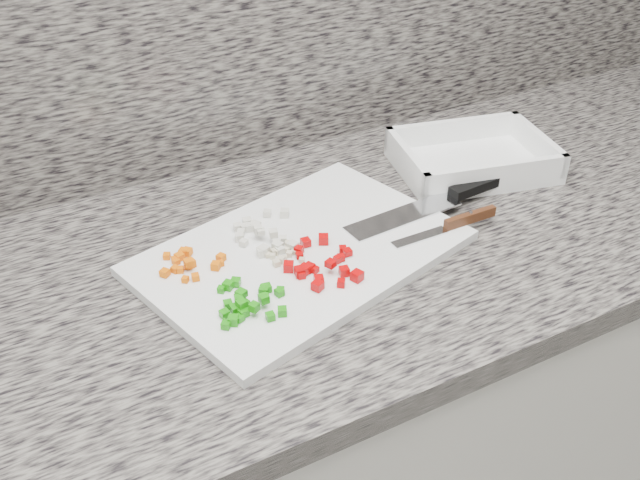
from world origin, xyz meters
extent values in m
cube|color=silver|center=(0.00, 1.44, 0.43)|extent=(3.92, 0.62, 0.86)
cube|color=slate|center=(0.00, 1.44, 0.88)|extent=(3.96, 0.64, 0.04)
cube|color=white|center=(0.06, 1.42, 0.91)|extent=(0.50, 0.40, 0.01)
cube|color=#E36004|center=(-0.12, 1.45, 0.92)|extent=(0.01, 0.01, 0.01)
cube|color=#E36004|center=(-0.10, 1.45, 0.92)|extent=(0.01, 0.01, 0.01)
cube|color=#E36004|center=(-0.11, 1.45, 0.92)|extent=(0.01, 0.01, 0.01)
cube|color=#E36004|center=(-0.11, 1.47, 0.92)|extent=(0.01, 0.01, 0.01)
cube|color=#E36004|center=(-0.13, 1.45, 0.92)|extent=(0.02, 0.02, 0.01)
cube|color=#E36004|center=(-0.11, 1.47, 0.92)|extent=(0.01, 0.01, 0.01)
cube|color=#E36004|center=(-0.11, 1.42, 0.92)|extent=(0.01, 0.01, 0.01)
cube|color=#E36004|center=(-0.09, 1.48, 0.92)|extent=(0.02, 0.02, 0.01)
cube|color=#E36004|center=(-0.09, 1.48, 0.92)|extent=(0.02, 0.02, 0.01)
cube|color=#E36004|center=(-0.10, 1.44, 0.93)|extent=(0.01, 0.01, 0.01)
cube|color=#E36004|center=(-0.10, 1.47, 0.92)|extent=(0.01, 0.01, 0.01)
cube|color=#E36004|center=(-0.12, 1.48, 0.92)|extent=(0.01, 0.01, 0.01)
cube|color=#E36004|center=(-0.07, 1.43, 0.92)|extent=(0.02, 0.02, 0.01)
cube|color=#E36004|center=(-0.09, 1.45, 0.92)|extent=(0.01, 0.01, 0.01)
cube|color=#E36004|center=(-0.05, 1.44, 0.92)|extent=(0.01, 0.01, 0.01)
cube|color=#E36004|center=(-0.10, 1.42, 0.92)|extent=(0.01, 0.01, 0.01)
cube|color=#E36004|center=(-0.06, 1.43, 0.92)|extent=(0.01, 0.01, 0.01)
cube|color=beige|center=(0.02, 1.47, 0.93)|extent=(0.01, 0.01, 0.01)
cube|color=beige|center=(0.08, 1.50, 0.92)|extent=(0.02, 0.02, 0.01)
cube|color=beige|center=(0.03, 1.42, 0.92)|extent=(0.01, 0.01, 0.01)
cube|color=beige|center=(0.00, 1.50, 0.92)|extent=(0.01, 0.01, 0.01)
cube|color=beige|center=(0.02, 1.49, 0.92)|extent=(0.02, 0.02, 0.01)
cube|color=beige|center=(0.02, 1.46, 0.93)|extent=(0.01, 0.01, 0.01)
cube|color=beige|center=(0.05, 1.52, 0.92)|extent=(0.02, 0.02, 0.01)
cube|color=beige|center=(0.01, 1.50, 0.92)|extent=(0.01, 0.01, 0.01)
cube|color=beige|center=(0.05, 1.42, 0.92)|extent=(0.02, 0.02, 0.01)
cube|color=beige|center=(0.03, 1.43, 0.92)|extent=(0.02, 0.02, 0.01)
cube|color=beige|center=(0.03, 1.45, 0.93)|extent=(0.01, 0.01, 0.01)
cube|color=beige|center=(-0.01, 1.46, 0.92)|extent=(0.01, 0.01, 0.01)
cube|color=beige|center=(-0.01, 1.48, 0.92)|extent=(0.01, 0.01, 0.01)
cube|color=beige|center=(0.00, 1.43, 0.92)|extent=(0.01, 0.01, 0.01)
cube|color=beige|center=(0.04, 1.44, 0.92)|extent=(0.01, 0.01, 0.01)
cube|color=beige|center=(0.01, 1.49, 0.92)|extent=(0.01, 0.01, 0.01)
cube|color=beige|center=(0.02, 1.51, 0.92)|extent=(0.02, 0.02, 0.01)
cube|color=beige|center=(0.03, 1.44, 0.92)|extent=(0.02, 0.02, 0.01)
cube|color=beige|center=(0.00, 1.49, 0.92)|extent=(0.01, 0.01, 0.01)
cube|color=beige|center=(0.01, 1.43, 0.92)|extent=(0.02, 0.02, 0.01)
cube|color=#19840C|center=(-0.04, 1.30, 0.92)|extent=(0.01, 0.01, 0.01)
cube|color=#19840C|center=(-0.04, 1.33, 0.92)|extent=(0.01, 0.01, 0.01)
cube|color=#19840C|center=(-0.08, 1.31, 0.92)|extent=(0.01, 0.01, 0.01)
cube|color=#19840C|center=(-0.10, 1.31, 0.92)|extent=(0.01, 0.01, 0.01)
cube|color=#19840C|center=(-0.01, 1.34, 0.92)|extent=(0.01, 0.01, 0.01)
cube|color=#19840C|center=(-0.06, 1.38, 0.92)|extent=(0.02, 0.02, 0.01)
cube|color=#19840C|center=(-0.06, 1.31, 0.93)|extent=(0.02, 0.02, 0.01)
cube|color=#19840C|center=(-0.02, 1.35, 0.92)|extent=(0.01, 0.01, 0.01)
cube|color=#19840C|center=(-0.07, 1.32, 0.92)|extent=(0.01, 0.01, 0.01)
cube|color=#19840C|center=(-0.03, 1.34, 0.92)|extent=(0.01, 0.01, 0.01)
cube|color=#19840C|center=(-0.08, 1.33, 0.92)|extent=(0.01, 0.01, 0.01)
cube|color=#19840C|center=(-0.06, 1.34, 0.92)|extent=(0.01, 0.01, 0.01)
cube|color=#19840C|center=(-0.06, 1.35, 0.93)|extent=(0.02, 0.02, 0.01)
cube|color=#19840C|center=(-0.07, 1.34, 0.93)|extent=(0.01, 0.01, 0.01)
cube|color=#19840C|center=(-0.09, 1.33, 0.92)|extent=(0.01, 0.01, 0.01)
cube|color=#19840C|center=(-0.07, 1.38, 0.92)|extent=(0.02, 0.02, 0.01)
cube|color=#19840C|center=(-0.03, 1.35, 0.92)|extent=(0.02, 0.02, 0.01)
cube|color=#19840C|center=(-0.03, 1.30, 0.92)|extent=(0.01, 0.01, 0.01)
cube|color=#19840C|center=(-0.07, 1.33, 0.93)|extent=(0.01, 0.01, 0.01)
cube|color=#19840C|center=(-0.08, 1.38, 0.92)|extent=(0.01, 0.01, 0.01)
cube|color=#19840C|center=(-0.04, 1.32, 0.93)|extent=(0.01, 0.01, 0.01)
cube|color=#19840C|center=(-0.08, 1.34, 0.92)|extent=(0.01, 0.01, 0.01)
cube|color=#19840C|center=(-0.09, 1.31, 0.92)|extent=(0.02, 0.02, 0.01)
cube|color=#19840C|center=(-0.01, 1.34, 0.92)|extent=(0.01, 0.01, 0.01)
cube|color=#B00204|center=(0.09, 1.41, 0.92)|extent=(0.02, 0.02, 0.01)
cube|color=#B00204|center=(0.04, 1.36, 0.92)|extent=(0.02, 0.02, 0.01)
cube|color=#B00204|center=(0.04, 1.36, 0.92)|extent=(0.02, 0.02, 0.01)
cube|color=#B00204|center=(0.09, 1.37, 0.92)|extent=(0.01, 0.01, 0.01)
cube|color=#B00204|center=(0.05, 1.36, 0.92)|extent=(0.01, 0.01, 0.01)
cube|color=#B00204|center=(0.09, 1.32, 0.92)|extent=(0.02, 0.02, 0.01)
cube|color=#B00204|center=(0.05, 1.41, 0.92)|extent=(0.02, 0.02, 0.01)
cube|color=#B00204|center=(0.03, 1.36, 0.92)|extent=(0.01, 0.01, 0.01)
cube|color=#B00204|center=(0.07, 1.32, 0.92)|extent=(0.01, 0.01, 0.01)
cube|color=#B00204|center=(0.07, 1.35, 0.93)|extent=(0.02, 0.02, 0.01)
cube|color=#B00204|center=(0.02, 1.38, 0.92)|extent=(0.02, 0.02, 0.01)
cube|color=#B00204|center=(0.04, 1.36, 0.92)|extent=(0.01, 0.01, 0.01)
cube|color=#B00204|center=(0.07, 1.42, 0.92)|extent=(0.01, 0.01, 0.01)
cube|color=#B00204|center=(0.04, 1.32, 0.92)|extent=(0.02, 0.02, 0.01)
cube|color=#B00204|center=(0.03, 1.36, 0.92)|extent=(0.02, 0.02, 0.01)
cube|color=#B00204|center=(0.05, 1.40, 0.92)|extent=(0.01, 0.01, 0.01)
cube|color=#B00204|center=(0.08, 1.33, 0.92)|extent=(0.02, 0.02, 0.01)
cube|color=#B00204|center=(0.11, 1.38, 0.92)|extent=(0.01, 0.01, 0.01)
cube|color=#B00204|center=(0.09, 1.36, 0.92)|extent=(0.01, 0.01, 0.01)
cube|color=#B00204|center=(0.11, 1.37, 0.92)|extent=(0.01, 0.01, 0.01)
cube|color=#B00204|center=(0.04, 1.34, 0.92)|extent=(0.02, 0.02, 0.01)
cube|color=#B00204|center=(0.04, 1.34, 0.92)|extent=(0.01, 0.01, 0.01)
cube|color=beige|center=(0.04, 1.42, 0.92)|extent=(0.01, 0.01, 0.01)
cube|color=beige|center=(0.01, 1.42, 0.92)|extent=(0.01, 0.01, 0.01)
cube|color=beige|center=(0.02, 1.42, 0.92)|extent=(0.01, 0.01, 0.01)
cube|color=beige|center=(0.03, 1.40, 0.92)|extent=(0.01, 0.01, 0.01)
cube|color=beige|center=(0.01, 1.41, 0.92)|extent=(0.01, 0.01, 0.01)
cube|color=beige|center=(0.01, 1.40, 0.92)|extent=(0.01, 0.01, 0.01)
cube|color=beige|center=(0.05, 1.39, 0.92)|extent=(0.01, 0.01, 0.01)
cube|color=beige|center=(0.02, 1.40, 0.92)|extent=(0.01, 0.01, 0.01)
cube|color=beige|center=(0.02, 1.42, 0.92)|extent=(0.01, 0.01, 0.01)
cube|color=beige|center=(0.01, 1.40, 0.92)|extent=(0.01, 0.01, 0.01)
cube|color=beige|center=(0.04, 1.41, 0.92)|extent=(0.01, 0.01, 0.01)
cube|color=beige|center=(0.05, 1.42, 0.92)|extent=(0.01, 0.01, 0.01)
cube|color=beige|center=(0.05, 1.41, 0.92)|extent=(0.01, 0.01, 0.01)
cube|color=beige|center=(0.05, 1.40, 0.92)|extent=(0.01, 0.01, 0.01)
cube|color=beige|center=(0.01, 1.43, 0.92)|extent=(0.01, 0.01, 0.01)
cube|color=beige|center=(0.05, 1.43, 0.92)|extent=(0.01, 0.01, 0.01)
cube|color=silver|center=(0.23, 1.42, 0.92)|extent=(0.20, 0.06, 0.00)
cube|color=black|center=(0.40, 1.43, 0.92)|extent=(0.13, 0.03, 0.02)
cylinder|color=silver|center=(0.40, 1.43, 0.93)|extent=(0.01, 0.01, 0.00)
cube|color=silver|center=(0.22, 1.36, 0.92)|extent=(0.09, 0.02, 0.00)
cube|color=#4C2613|center=(0.31, 1.36, 0.92)|extent=(0.09, 0.01, 0.02)
cylinder|color=silver|center=(0.31, 1.36, 0.93)|extent=(0.01, 0.01, 0.00)
cube|color=white|center=(0.44, 1.51, 0.91)|extent=(0.29, 0.24, 0.01)
cube|color=white|center=(0.46, 1.60, 0.93)|extent=(0.25, 0.07, 0.04)
cube|color=white|center=(0.42, 1.43, 0.93)|extent=(0.25, 0.07, 0.04)
cube|color=white|center=(0.56, 1.48, 0.93)|extent=(0.05, 0.18, 0.04)
cube|color=white|center=(0.32, 1.54, 0.93)|extent=(0.05, 0.18, 0.04)
camera|label=1|loc=(-0.31, 0.68, 1.50)|focal=40.00mm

